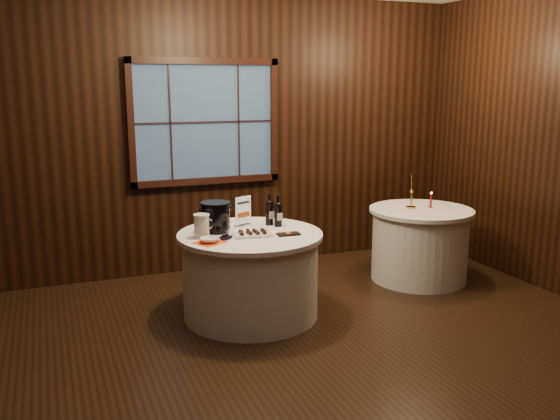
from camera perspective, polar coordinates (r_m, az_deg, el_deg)
name	(u,v)px	position (r m, az deg, el deg)	size (l,w,h in m)	color
ground	(294,362)	(4.61, 1.36, -14.46)	(6.00, 6.00, 0.00)	black
back_wall	(205,132)	(6.50, -7.24, 7.48)	(6.00, 0.10, 3.00)	black
main_table	(250,274)	(5.32, -2.86, -6.20)	(1.28, 1.28, 0.77)	white
side_table	(420,244)	(6.46, 13.29, -3.19)	(1.08, 1.08, 0.77)	white
sign_stand	(243,216)	(5.44, -3.61, -0.56)	(0.17, 0.13, 0.29)	silver
port_bottle_left	(269,211)	(5.47, -1.03, -0.06)	(0.07, 0.08, 0.31)	black
port_bottle_right	(278,212)	(5.41, -0.18, -0.23)	(0.07, 0.08, 0.30)	black
ice_bucket	(216,216)	(5.24, -6.20, -0.61)	(0.26, 0.26, 0.27)	black
chocolate_plate	(252,233)	(5.12, -2.67, -2.25)	(0.35, 0.26, 0.05)	silver
chocolate_box	(288,234)	(5.14, 0.81, -2.33)	(0.20, 0.10, 0.02)	black
grape_bunch	(227,237)	(4.99, -5.14, -2.64)	(0.19, 0.11, 0.04)	black
glass_pitcher	(202,226)	(5.08, -7.52, -1.50)	(0.18, 0.14, 0.20)	silver
orange_napkin	(210,242)	(4.93, -6.79, -3.12)	(0.22, 0.22, 0.00)	#FF4515
cracker_bowl	(210,240)	(4.92, -6.79, -2.87)	(0.16, 0.16, 0.04)	silver
brass_candlestick	(411,196)	(6.35, 12.54, 1.32)	(0.10, 0.10, 0.36)	#C68E3D
red_candle	(431,202)	(6.43, 14.32, 0.80)	(0.05, 0.05, 0.17)	#C68E3D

